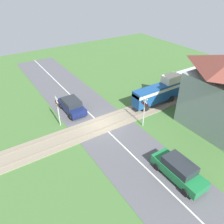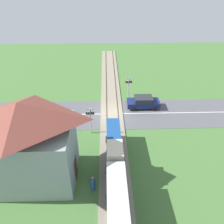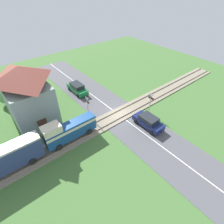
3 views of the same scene
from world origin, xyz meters
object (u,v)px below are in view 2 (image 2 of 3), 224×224
Objects in this scene: crossing_signal_east_approach at (90,117)px; crossing_signal_west_approach at (129,85)px; station_building at (28,145)px; pedestrian_by_station at (93,183)px; car_near_crossing at (143,102)px; car_far_side at (34,116)px; train at (116,183)px.

crossing_signal_west_approach is at bearing -123.38° from crossing_signal_east_approach.
station_building is 6.10m from pedestrian_by_station.
pedestrian_by_station is (-5.06, 1.43, -3.10)m from station_building.
car_near_crossing reaches higher than pedestrian_by_station.
car_far_side is at bearing 23.59° from crossing_signal_west_approach.
car_near_crossing is at bearing -134.93° from station_building.
crossing_signal_west_approach is 2.17× the size of pedestrian_by_station.
train is at bearing 131.01° from car_far_side.
crossing_signal_west_approach is (-2.40, -15.71, 0.27)m from train.
pedestrian_by_station is at bearing 64.28° from car_near_crossing.
station_building is at bearing 55.02° from crossing_signal_west_approach.
car_near_crossing is 2.74× the size of pedestrian_by_station.
car_near_crossing is 13.95m from pedestrian_by_station.
car_far_side is 2.93× the size of pedestrian_by_station.
crossing_signal_east_approach is (6.58, 5.08, 1.32)m from car_near_crossing.
train is 3.53× the size of car_near_crossing.
crossing_signal_east_approach is 7.64m from pedestrian_by_station.
car_far_side is at bearing -17.86° from crossing_signal_east_approach.
train reaches higher than crossing_signal_east_approach.
train is 3.29× the size of car_far_side.
car_near_crossing is (-4.18, -13.51, -1.05)m from train.
crossing_signal_west_approach is 15.45m from pedestrian_by_station.
crossing_signal_west_approach is at bearing -106.15° from pedestrian_by_station.
train is at bearing 153.46° from pedestrian_by_station.
train is at bearing 81.31° from crossing_signal_west_approach.
crossing_signal_west_approach reaches higher than pedestrian_by_station.
crossing_signal_east_approach is 2.17× the size of pedestrian_by_station.
crossing_signal_west_approach reaches higher than car_near_crossing.
station_building is at bearing 105.63° from car_far_side.
car_far_side is 7.30m from crossing_signal_east_approach.
pedestrian_by_station is at bearing 164.17° from station_building.
car_far_side is 1.35× the size of crossing_signal_east_approach.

